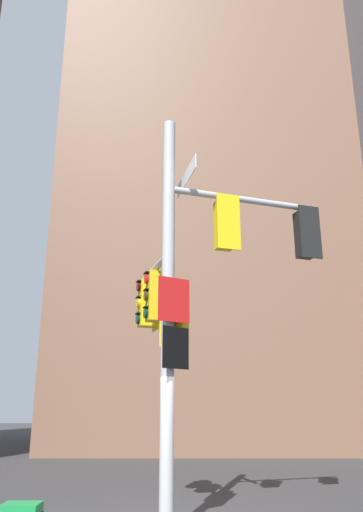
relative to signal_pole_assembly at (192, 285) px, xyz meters
name	(u,v)px	position (x,y,z in m)	size (l,w,h in m)	color
building_mid_block	(219,80)	(2.56, 21.32, 20.67)	(17.97, 17.97, 49.85)	brown
signal_pole_assembly	(192,285)	(0.00, 0.00, 0.00)	(3.93, 2.47, 7.53)	#B2B2B5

